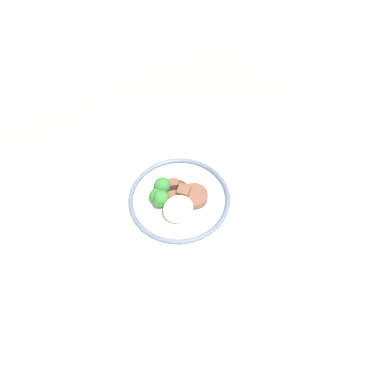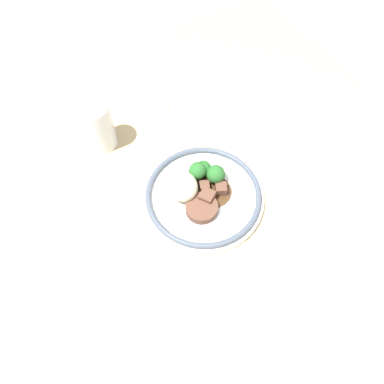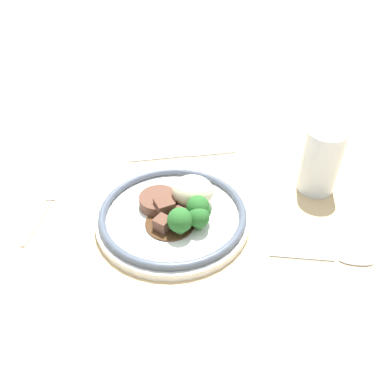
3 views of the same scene
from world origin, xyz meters
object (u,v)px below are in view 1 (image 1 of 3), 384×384
at_px(fork, 251,161).
at_px(juice_glass, 113,302).
at_px(plate, 178,199).
at_px(knife, 239,262).
at_px(spoon, 68,250).

bearing_deg(fork, juice_glass, -80.25).
distance_m(plate, juice_glass, 0.27).
xyz_separation_m(plate, fork, (-0.23, 0.01, -0.02)).
bearing_deg(juice_glass, fork, -165.40).
height_order(fork, knife, same).
distance_m(plate, spoon, 0.27).
xyz_separation_m(fork, knife, (0.21, 0.19, -0.00)).
bearing_deg(spoon, fork, 170.52).
xyz_separation_m(juice_glass, spoon, (0.03, -0.17, -0.05)).
bearing_deg(spoon, knife, 135.46).
bearing_deg(knife, juice_glass, -35.03).
distance_m(plate, knife, 0.20).
xyz_separation_m(knife, spoon, (0.28, -0.24, 0.00)).
bearing_deg(plate, knife, 94.45).
bearing_deg(fork, plate, -96.81).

